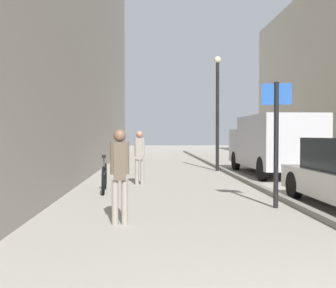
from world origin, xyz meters
name	(u,v)px	position (x,y,z in m)	size (l,w,h in m)	color
ground_plane	(191,177)	(0.00, 12.00, 0.00)	(80.00, 80.00, 0.00)	gray
kerb_strip	(235,175)	(1.58, 12.00, 0.06)	(0.16, 40.00, 0.12)	slate
pedestrian_main_foreground	(139,154)	(-1.77, 10.06, 0.94)	(0.32, 0.21, 1.63)	gray
pedestrian_mid_block	(120,170)	(-1.97, 4.90, 0.93)	(0.32, 0.21, 1.61)	gray
delivery_van	(272,143)	(3.18, 12.74, 1.20)	(2.13, 5.53, 2.20)	#B7B7BC
street_sign_post	(276,133)	(1.14, 6.22, 1.55)	(0.58, 0.20, 2.60)	black
lamp_post	(217,106)	(1.36, 14.32, 2.72)	(0.28, 0.28, 4.76)	black
bicycle_leaning	(104,177)	(-2.67, 8.64, 0.38)	(0.18, 1.77, 0.98)	black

